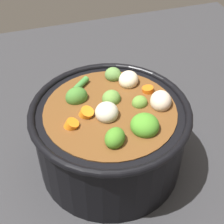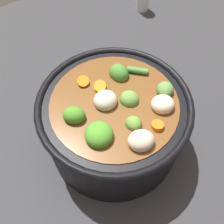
# 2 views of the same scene
# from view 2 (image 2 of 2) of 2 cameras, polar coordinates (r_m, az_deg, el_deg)

# --- Properties ---
(ground_plane) EXTENTS (1.10, 1.10, 0.00)m
(ground_plane) POSITION_cam_2_polar(r_m,az_deg,el_deg) (0.55, 0.39, -6.01)
(ground_plane) COLOR #2D2D30
(cooking_pot) EXTENTS (0.26, 0.26, 0.15)m
(cooking_pot) POSITION_cam_2_polar(r_m,az_deg,el_deg) (0.49, 0.47, -2.15)
(cooking_pot) COLOR black
(cooking_pot) RESTS_ON ground_plane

